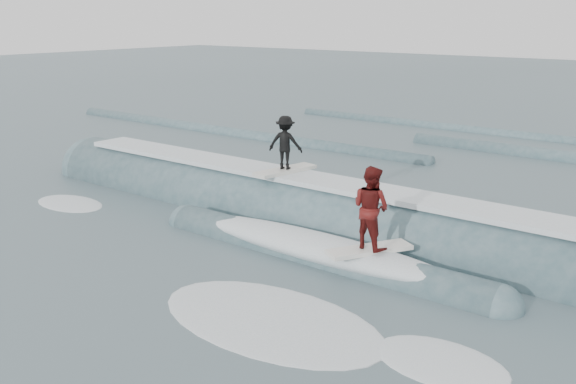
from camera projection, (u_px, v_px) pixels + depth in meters
The scene contains 6 objects.
ground at pixel (172, 280), 14.31m from camera, with size 160.00×160.00×0.00m, color #3B5256.
breaking_wave at pixel (310, 224), 17.98m from camera, with size 22.36×4.04×2.52m.
surfer_black at pixel (285, 146), 18.24m from camera, with size 1.12×2.07×1.63m.
surfer_red at pixel (371, 211), 14.29m from camera, with size 1.48×2.00×1.99m.
whitewater at pixel (193, 313), 12.73m from camera, with size 15.43×8.04×0.10m.
far_swells at pixel (463, 149), 28.14m from camera, with size 41.36×8.65×0.80m.
Camera 1 is at (10.16, -8.90, 5.72)m, focal length 40.00 mm.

